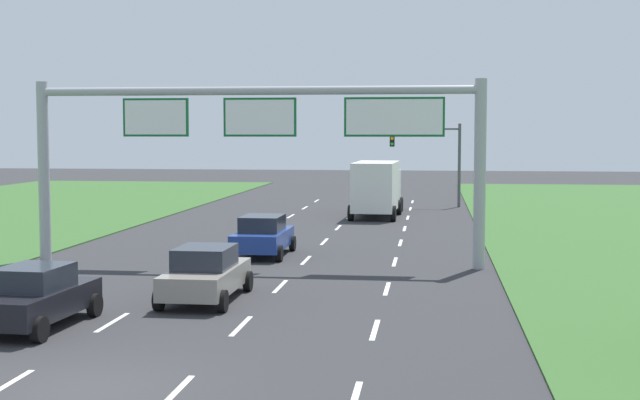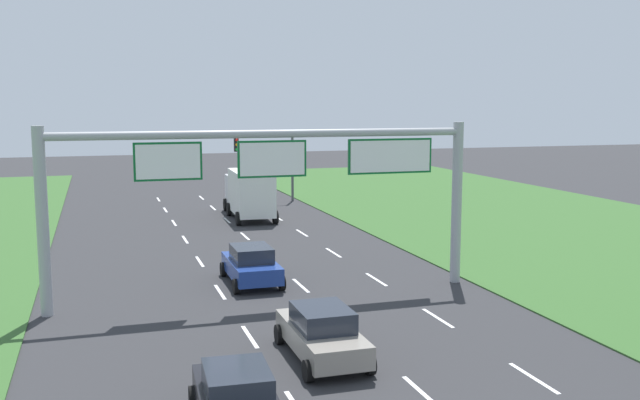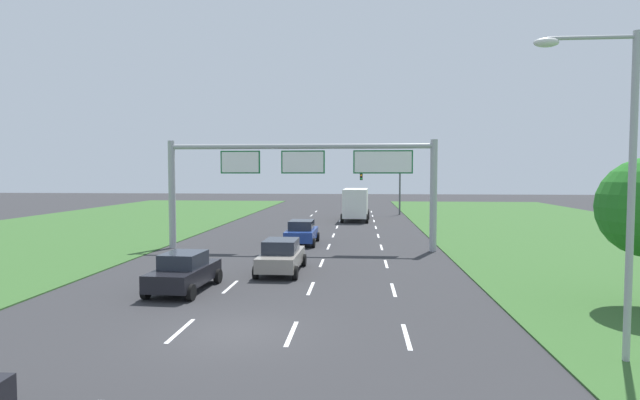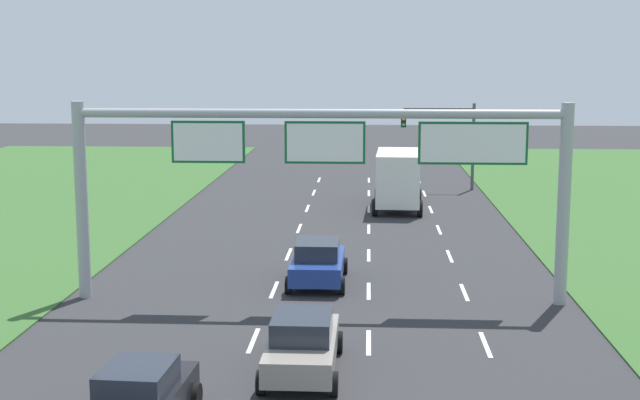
{
  "view_description": "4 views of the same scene",
  "coord_description": "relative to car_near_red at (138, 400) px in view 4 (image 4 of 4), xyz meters",
  "views": [
    {
      "loc": [
        6.68,
        -16.48,
        5.07
      ],
      "look_at": [
        2.27,
        18.26,
        2.37
      ],
      "focal_mm": 50.0,
      "sensor_mm": 36.0,
      "label": 1
    },
    {
      "loc": [
        -6.44,
        -10.75,
        7.81
      ],
      "look_at": [
        2.27,
        16.88,
        3.85
      ],
      "focal_mm": 40.0,
      "sensor_mm": 36.0,
      "label": 2
    },
    {
      "loc": [
        3.84,
        -14.94,
        4.94
      ],
      "look_at": [
        1.44,
        14.72,
        3.3
      ],
      "focal_mm": 28.0,
      "sensor_mm": 36.0,
      "label": 3
    },
    {
      "loc": [
        1.69,
        -13.87,
        8.5
      ],
      "look_at": [
        -0.13,
        19.46,
        3.15
      ],
      "focal_mm": 50.0,
      "sensor_mm": 36.0,
      "label": 4
    }
  ],
  "objects": [
    {
      "name": "car_near_red",
      "position": [
        0.0,
        0.0,
        0.0
      ],
      "size": [
        2.26,
        4.29,
        1.62
      ],
      "rotation": [
        0.0,
        0.0,
        -0.05
      ],
      "color": "black",
      "rests_on": "ground_plane"
    },
    {
      "name": "lane_dashes_inner_right",
      "position": [
        5.24,
        9.85,
        -0.8
      ],
      "size": [
        0.14,
        68.4,
        0.01
      ],
      "color": "white",
      "rests_on": "ground_plane"
    },
    {
      "name": "lane_dashes_slip",
      "position": [
        8.74,
        9.85,
        -0.8
      ],
      "size": [
        0.14,
        68.4,
        0.01
      ],
      "color": "white",
      "rests_on": "ground_plane"
    },
    {
      "name": "lane_dashes_inner_left",
      "position": [
        1.74,
        9.85,
        -0.8
      ],
      "size": [
        0.14,
        68.4,
        0.01
      ],
      "color": "white",
      "rests_on": "ground_plane"
    },
    {
      "name": "box_truck",
      "position": [
        6.89,
        31.5,
        0.95
      ],
      "size": [
        2.91,
        7.74,
        3.28
      ],
      "rotation": [
        0.0,
        0.0,
        -0.04
      ],
      "color": "silver",
      "rests_on": "ground_plane"
    },
    {
      "name": "car_far_ahead",
      "position": [
        3.3,
        13.9,
        0.02
      ],
      "size": [
        2.19,
        4.29,
        1.65
      ],
      "rotation": [
        0.0,
        0.0,
        -0.01
      ],
      "color": "navy",
      "rests_on": "ground_plane"
    },
    {
      "name": "car_lead_silver",
      "position": [
        3.43,
        4.17,
        0.01
      ],
      "size": [
        2.09,
        4.48,
        1.64
      ],
      "rotation": [
        0.0,
        0.0,
        -0.01
      ],
      "color": "gray",
      "rests_on": "ground_plane"
    },
    {
      "name": "traffic_light_mast",
      "position": [
        10.0,
        38.67,
        3.06
      ],
      "size": [
        4.76,
        0.49,
        5.6
      ],
      "color": "#47494F",
      "rests_on": "ground_plane"
    },
    {
      "name": "sign_gantry",
      "position": [
        3.8,
        11.47,
        4.15
      ],
      "size": [
        17.24,
        0.44,
        7.0
      ],
      "color": "#9EA0A5",
      "rests_on": "ground_plane"
    }
  ]
}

